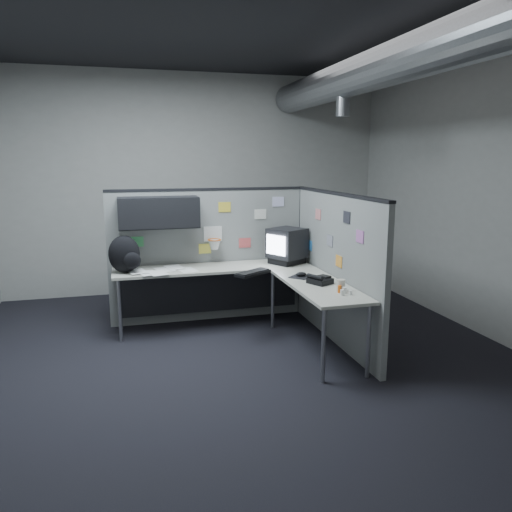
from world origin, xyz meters
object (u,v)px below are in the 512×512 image
object	(u,v)px
keyboard	(253,273)
phone	(320,280)
monitor	(287,245)
backpack	(125,255)
desk	(239,281)

from	to	relation	value
keyboard	phone	distance (m)	0.79
monitor	keyboard	world-z (taller)	monitor
monitor	backpack	size ratio (longest dim) A/B	1.22
monitor	backpack	bearing A→B (deg)	-164.23
desk	keyboard	bearing A→B (deg)	-64.44
desk	keyboard	size ratio (longest dim) A/B	5.09
keyboard	backpack	size ratio (longest dim) A/B	1.09
monitor	phone	xyz separation A→B (m)	(0.00, -1.03, -0.18)
phone	backpack	world-z (taller)	backpack
phone	backpack	xyz separation A→B (m)	(-1.89, 1.02, 0.17)
phone	backpack	distance (m)	2.16
monitor	backpack	xyz separation A→B (m)	(-1.89, -0.01, -0.02)
keyboard	backpack	distance (m)	1.43
desk	monitor	size ratio (longest dim) A/B	4.54
monitor	backpack	distance (m)	1.89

